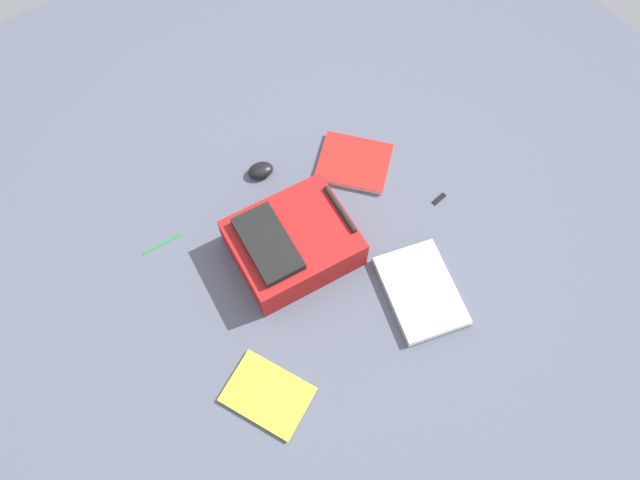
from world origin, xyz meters
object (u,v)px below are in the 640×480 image
object	(u,v)px
book_blue	(354,163)
computer_mouse	(261,170)
laptop	(421,291)
usb_stick	(439,199)
backpack	(292,243)
pen_black	(162,244)
book_red	(268,395)

from	to	relation	value
book_blue	computer_mouse	bearing A→B (deg)	-118.30
computer_mouse	book_blue	bearing A→B (deg)	-103.97
laptop	book_blue	xyz separation A→B (m)	(-0.53, 0.12, -0.01)
laptop	computer_mouse	xyz separation A→B (m)	(-0.69, -0.18, 0.00)
laptop	book_blue	distance (m)	0.54
laptop	usb_stick	world-z (taller)	laptop
backpack	computer_mouse	distance (m)	0.35
book_blue	computer_mouse	size ratio (longest dim) A/B	3.62
backpack	pen_black	world-z (taller)	backpack
backpack	computer_mouse	size ratio (longest dim) A/B	4.48
laptop	book_red	size ratio (longest dim) A/B	1.22
laptop	computer_mouse	distance (m)	0.71
laptop	computer_mouse	world-z (taller)	computer_mouse
pen_black	usb_stick	size ratio (longest dim) A/B	2.43
backpack	book_blue	world-z (taller)	backpack
pen_black	usb_stick	world-z (taller)	same
laptop	book_red	xyz separation A→B (m)	(-0.01, -0.59, -0.01)
book_red	pen_black	bearing A→B (deg)	-178.09
laptop	book_blue	world-z (taller)	laptop
computer_mouse	pen_black	distance (m)	0.43
computer_mouse	backpack	bearing A→B (deg)	-179.81
book_blue	usb_stick	world-z (taller)	book_blue
book_red	pen_black	size ratio (longest dim) A/B	2.11
backpack	book_blue	distance (m)	0.42
book_blue	usb_stick	distance (m)	0.33
laptop	pen_black	distance (m)	0.89
laptop	pen_black	bearing A→B (deg)	-136.59
book_blue	laptop	bearing A→B (deg)	-13.03
laptop	computer_mouse	size ratio (longest dim) A/B	3.97
backpack	book_blue	bearing A→B (deg)	113.74
computer_mouse	laptop	bearing A→B (deg)	-151.21
book_red	pen_black	distance (m)	0.64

